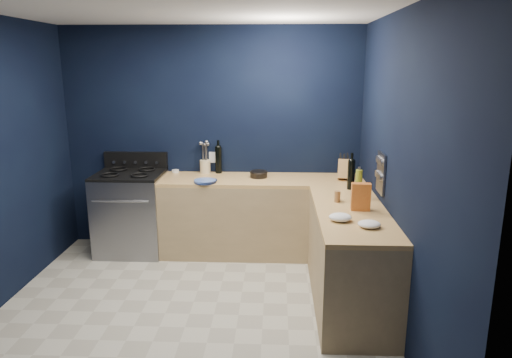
# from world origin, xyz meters

# --- Properties ---
(floor) EXTENTS (3.50, 3.50, 0.02)m
(floor) POSITION_xyz_m (0.00, 0.00, -0.01)
(floor) COLOR #ABA796
(floor) RESTS_ON ground
(ceiling) EXTENTS (3.50, 3.50, 0.02)m
(ceiling) POSITION_xyz_m (0.00, 0.00, 2.61)
(ceiling) COLOR silver
(ceiling) RESTS_ON ground
(wall_back) EXTENTS (3.50, 0.02, 2.60)m
(wall_back) POSITION_xyz_m (0.00, 1.76, 1.30)
(wall_back) COLOR black
(wall_back) RESTS_ON ground
(wall_right) EXTENTS (0.02, 3.50, 2.60)m
(wall_right) POSITION_xyz_m (1.76, 0.00, 1.30)
(wall_right) COLOR black
(wall_right) RESTS_ON ground
(wall_front) EXTENTS (3.50, 0.02, 2.60)m
(wall_front) POSITION_xyz_m (0.00, -1.76, 1.30)
(wall_front) COLOR black
(wall_front) RESTS_ON ground
(cab_back) EXTENTS (2.30, 0.63, 0.86)m
(cab_back) POSITION_xyz_m (0.60, 1.44, 0.43)
(cab_back) COLOR tan
(cab_back) RESTS_ON floor
(top_back) EXTENTS (2.30, 0.63, 0.04)m
(top_back) POSITION_xyz_m (0.60, 1.44, 0.88)
(top_back) COLOR olive
(top_back) RESTS_ON cab_back
(cab_right) EXTENTS (0.63, 1.67, 0.86)m
(cab_right) POSITION_xyz_m (1.44, 0.29, 0.43)
(cab_right) COLOR tan
(cab_right) RESTS_ON floor
(top_right) EXTENTS (0.63, 1.67, 0.04)m
(top_right) POSITION_xyz_m (1.44, 0.29, 0.88)
(top_right) COLOR olive
(top_right) RESTS_ON cab_right
(gas_range) EXTENTS (0.76, 0.66, 0.92)m
(gas_range) POSITION_xyz_m (-0.93, 1.42, 0.46)
(gas_range) COLOR gray
(gas_range) RESTS_ON floor
(oven_door) EXTENTS (0.59, 0.02, 0.42)m
(oven_door) POSITION_xyz_m (-0.93, 1.10, 0.45)
(oven_door) COLOR black
(oven_door) RESTS_ON gas_range
(cooktop) EXTENTS (0.76, 0.66, 0.03)m
(cooktop) POSITION_xyz_m (-0.93, 1.42, 0.94)
(cooktop) COLOR black
(cooktop) RESTS_ON gas_range
(backguard) EXTENTS (0.76, 0.06, 0.20)m
(backguard) POSITION_xyz_m (-0.93, 1.72, 1.04)
(backguard) COLOR black
(backguard) RESTS_ON gas_range
(spice_panel) EXTENTS (0.02, 0.28, 0.38)m
(spice_panel) POSITION_xyz_m (1.74, 0.55, 1.18)
(spice_panel) COLOR gray
(spice_panel) RESTS_ON wall_right
(wall_outlet) EXTENTS (0.09, 0.02, 0.13)m
(wall_outlet) POSITION_xyz_m (0.00, 1.74, 1.08)
(wall_outlet) COLOR white
(wall_outlet) RESTS_ON wall_back
(plate_stack) EXTENTS (0.28, 0.28, 0.03)m
(plate_stack) POSITION_xyz_m (-0.02, 1.22, 0.92)
(plate_stack) COLOR #3751A2
(plate_stack) RESTS_ON top_back
(ramekin) EXTENTS (0.10, 0.10, 0.03)m
(ramekin) POSITION_xyz_m (-0.45, 1.69, 0.92)
(ramekin) COLOR white
(ramekin) RESTS_ON top_back
(utensil_crock) EXTENTS (0.14, 0.14, 0.16)m
(utensil_crock) POSITION_xyz_m (-0.09, 1.69, 0.98)
(utensil_crock) COLOR beige
(utensil_crock) RESTS_ON top_back
(wine_bottle_back) EXTENTS (0.09, 0.09, 0.31)m
(wine_bottle_back) POSITION_xyz_m (0.07, 1.69, 1.06)
(wine_bottle_back) COLOR black
(wine_bottle_back) RESTS_ON top_back
(lemon_basket) EXTENTS (0.23, 0.23, 0.07)m
(lemon_basket) POSITION_xyz_m (0.56, 1.49, 0.94)
(lemon_basket) COLOR black
(lemon_basket) RESTS_ON top_back
(knife_block) EXTENTS (0.16, 0.27, 0.26)m
(knife_block) POSITION_xyz_m (1.52, 1.46, 1.01)
(knife_block) COLOR olive
(knife_block) RESTS_ON top_back
(wine_bottle_right) EXTENTS (0.08, 0.08, 0.30)m
(wine_bottle_right) POSITION_xyz_m (1.54, 1.01, 1.05)
(wine_bottle_right) COLOR black
(wine_bottle_right) RESTS_ON top_right
(oil_bottle) EXTENTS (0.07, 0.07, 0.28)m
(oil_bottle) POSITION_xyz_m (1.56, 0.69, 1.04)
(oil_bottle) COLOR olive
(oil_bottle) RESTS_ON top_right
(spice_jar_near) EXTENTS (0.06, 0.06, 0.11)m
(spice_jar_near) POSITION_xyz_m (1.33, 0.53, 0.95)
(spice_jar_near) COLOR olive
(spice_jar_near) RESTS_ON top_right
(spice_jar_far) EXTENTS (0.06, 0.06, 0.09)m
(spice_jar_far) POSITION_xyz_m (1.35, 0.57, 0.95)
(spice_jar_far) COLOR olive
(spice_jar_far) RESTS_ON top_right
(crouton_bag) EXTENTS (0.17, 0.09, 0.25)m
(crouton_bag) POSITION_xyz_m (1.51, 0.29, 1.02)
(crouton_bag) COLOR #A22A0E
(crouton_bag) RESTS_ON top_right
(towel_front) EXTENTS (0.23, 0.21, 0.07)m
(towel_front) POSITION_xyz_m (1.30, -0.02, 0.93)
(towel_front) COLOR white
(towel_front) RESTS_ON top_right
(towel_end) EXTENTS (0.19, 0.17, 0.05)m
(towel_end) POSITION_xyz_m (1.51, -0.16, 0.93)
(towel_end) COLOR white
(towel_end) RESTS_ON top_right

